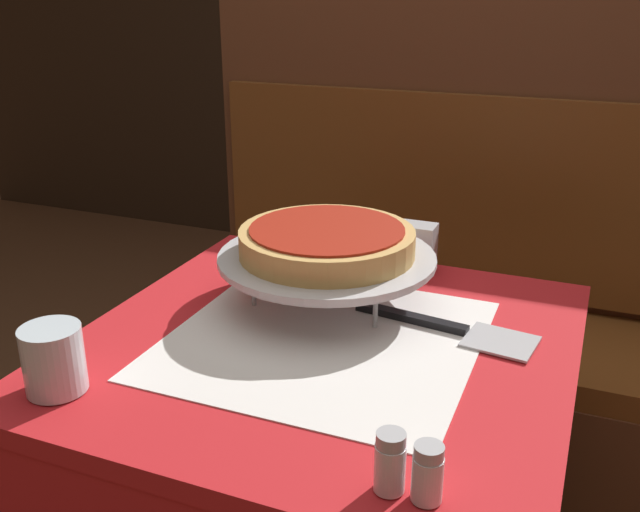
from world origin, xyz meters
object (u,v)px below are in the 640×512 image
object	(u,v)px
salt_shaker	(390,462)
napkin_holder	(409,246)
dining_table_front	(324,404)
deep_dish_pizza	(327,241)
pizza_pan_stand	(327,260)
water_glass_near	(54,359)
pizza_server	(449,328)
condiment_caddy	(621,131)
booth_bench	(489,351)
dining_table_rear	(590,166)
pepper_shaker	(428,473)

from	to	relation	value
salt_shaker	napkin_holder	size ratio (longest dim) A/B	0.71
dining_table_front	deep_dish_pizza	bearing A→B (deg)	110.24
pizza_pan_stand	water_glass_near	size ratio (longest dim) A/B	4.00
deep_dish_pizza	pizza_server	size ratio (longest dim) A/B	0.98
napkin_holder	condiment_caddy	world-z (taller)	condiment_caddy
pizza_server	deep_dish_pizza	bearing A→B (deg)	172.23
dining_table_front	booth_bench	distance (m)	0.79
pizza_server	salt_shaker	bearing A→B (deg)	-86.69
condiment_caddy	dining_table_rear	bearing A→B (deg)	162.31
pepper_shaker	pizza_pan_stand	bearing A→B (deg)	123.65
dining_table_rear	napkin_holder	size ratio (longest dim) A/B	7.59
deep_dish_pizza	pizza_server	distance (m)	0.24
pizza_pan_stand	napkin_holder	bearing A→B (deg)	65.87
pizza_pan_stand	condiment_caddy	bearing A→B (deg)	74.32
dining_table_rear	salt_shaker	size ratio (longest dim) A/B	10.69
dining_table_front	pepper_shaker	size ratio (longest dim) A/B	11.09
booth_bench	condiment_caddy	world-z (taller)	booth_bench
dining_table_rear	condiment_caddy	xyz separation A→B (m)	(0.08, -0.03, 0.14)
deep_dish_pizza	pepper_shaker	xyz separation A→B (m)	(0.28, -0.42, -0.08)
pizza_pan_stand	pizza_server	distance (m)	0.23
dining_table_rear	pizza_server	distance (m)	1.65
dining_table_rear	water_glass_near	bearing A→B (deg)	-106.39
deep_dish_pizza	salt_shaker	distance (m)	0.49
deep_dish_pizza	pepper_shaker	bearing A→B (deg)	-56.35
pepper_shaker	condiment_caddy	distance (m)	2.02
pizza_pan_stand	condiment_caddy	distance (m)	1.65
pizza_server	pepper_shaker	bearing A→B (deg)	-80.83
dining_table_rear	pepper_shaker	world-z (taller)	pepper_shaker
dining_table_rear	pizza_pan_stand	distance (m)	1.66
pizza_pan_stand	deep_dish_pizza	distance (m)	0.03
booth_bench	condiment_caddy	xyz separation A→B (m)	(0.24, 0.98, 0.40)
pizza_pan_stand	water_glass_near	world-z (taller)	water_glass_near
dining_table_front	dining_table_rear	xyz separation A→B (m)	(0.32, 1.74, 0.02)
dining_table_front	condiment_caddy	distance (m)	1.77
pizza_server	condiment_caddy	distance (m)	1.63
pizza_pan_stand	booth_bench	bearing A→B (deg)	71.52
pepper_shaker	condiment_caddy	world-z (taller)	condiment_caddy
napkin_holder	condiment_caddy	xyz separation A→B (m)	(0.36, 1.39, -0.01)
booth_bench	napkin_holder	distance (m)	0.59
water_glass_near	pepper_shaker	distance (m)	0.51
deep_dish_pizza	pizza_pan_stand	bearing A→B (deg)	90.00
booth_bench	water_glass_near	distance (m)	1.17
water_glass_near	napkin_holder	world-z (taller)	water_glass_near
salt_shaker	condiment_caddy	bearing A→B (deg)	84.23
salt_shaker	dining_table_front	bearing A→B (deg)	123.24
pizza_server	pepper_shaker	xyz separation A→B (m)	(0.06, -0.39, 0.03)
booth_bench	salt_shaker	distance (m)	1.11
dining_table_rear	pepper_shaker	distance (m)	2.04
salt_shaker	condiment_caddy	distance (m)	2.02
dining_table_front	water_glass_near	distance (m)	0.42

